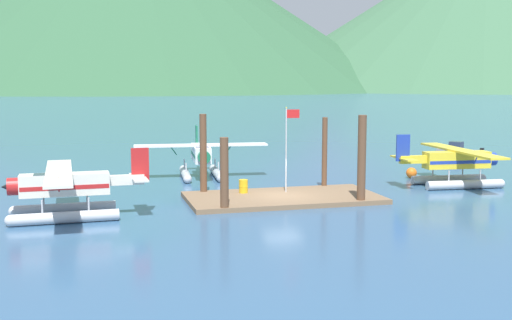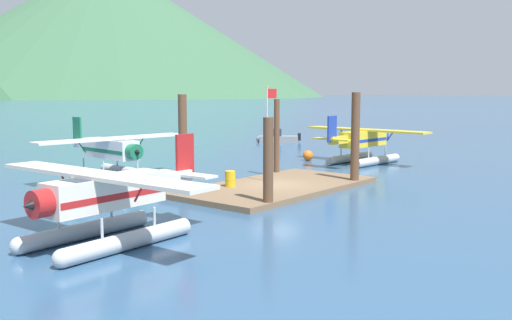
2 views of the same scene
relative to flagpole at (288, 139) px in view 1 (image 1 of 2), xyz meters
The scene contains 15 objects.
ground_plane 4.06m from the flagpole, 120.91° to the right, with size 1200.00×1200.00×0.00m, color #2D5175.
dock_platform 3.92m from the flagpole, 120.91° to the right, with size 12.31×6.29×0.30m, color brown.
piling_near_left 6.70m from the flagpole, 142.04° to the right, with size 0.49×0.49×4.40m, color brown.
piling_near_right 5.32m from the flagpole, 47.14° to the right, with size 0.52×0.52×5.56m, color brown.
piling_far_left 5.72m from the flagpole, 162.96° to the left, with size 0.46×0.46×5.46m, color brown.
piling_far_right 3.97m from the flagpole, 29.64° to the left, with size 0.37×0.37×5.10m, color brown.
flagpole is the anchor object (origin of this frame).
fuel_drum 4.28m from the flagpole, behind, with size 0.62×0.62×0.88m.
mooring_buoy 13.34m from the flagpole, 23.50° to the left, with size 0.84×0.84×0.84m, color orange.
mountain_ridge_west_peak 516.70m from the flagpole, 54.67° to the left, with size 393.21×393.21×121.94m.
mountain_ridge_centre_peak 478.60m from the flagpole, 86.90° to the left, with size 418.85×418.85×135.89m.
seaplane_cream_port_aft 14.63m from the flagpole, 166.48° to the right, with size 7.98×10.44×3.84m.
seaplane_white_bow_left 10.75m from the flagpole, 113.29° to the left, with size 10.48×7.97×3.84m.
seaplane_yellow_stbd_fwd 13.30m from the flagpole, ahead, with size 7.97×10.47×3.84m.
boat_grey_open_east 29.11m from the flagpole, 36.09° to the left, with size 3.81×4.21×1.50m.
Camera 1 is at (-11.88, -38.63, 7.67)m, focal length 44.75 mm.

